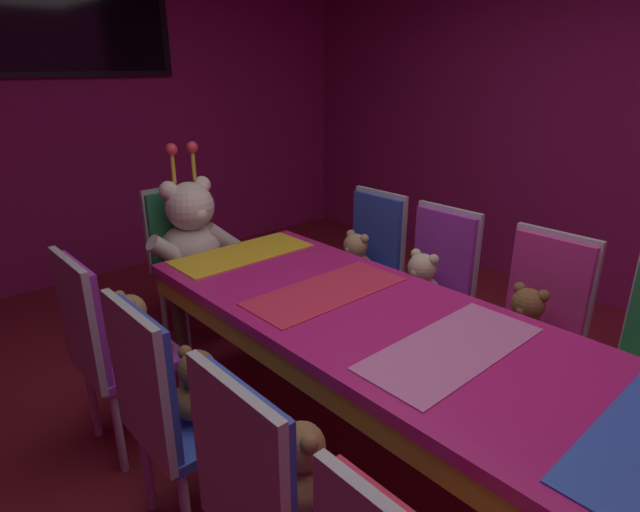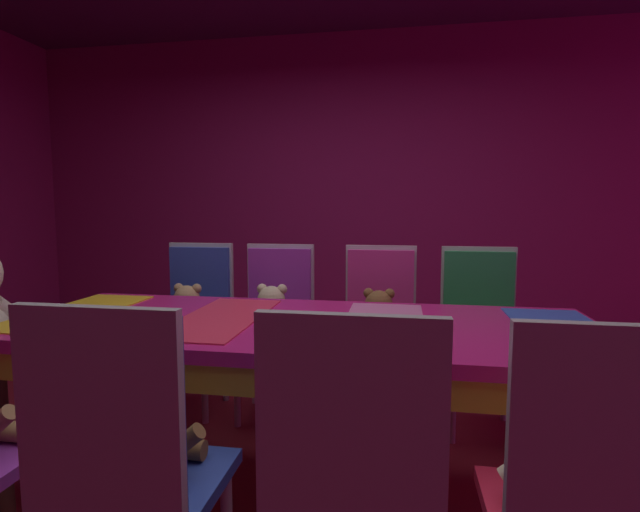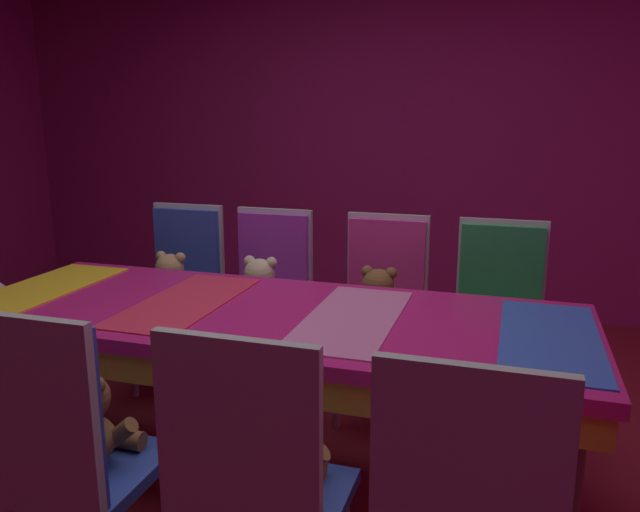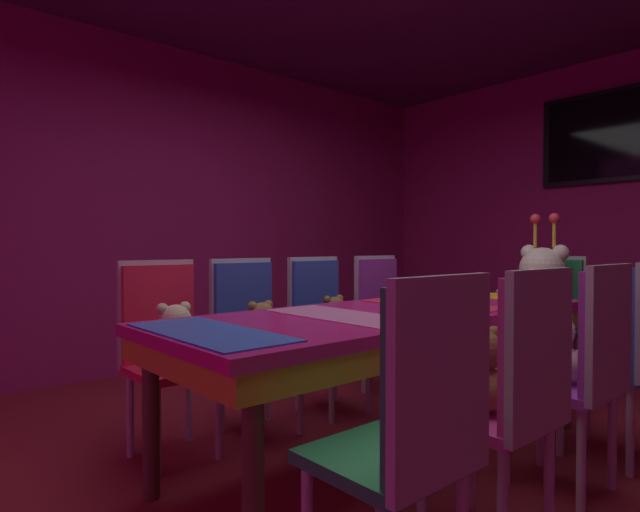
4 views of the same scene
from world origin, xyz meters
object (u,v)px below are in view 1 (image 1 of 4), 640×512
Objects in this scene: chair_right_3 at (370,253)px; wall_tv at (76,18)px; teddy_left_3 at (133,328)px; chair_left_3 at (101,337)px; teddy_right_3 at (355,260)px; teddy_right_1 at (525,322)px; king_teddy_bear at (193,234)px; chair_left_2 at (164,400)px; throne_chair at (182,246)px; teddy_right_2 at (420,284)px; banquet_table at (381,335)px; chair_right_1 at (540,312)px; chair_right_2 at (436,276)px; chair_left_1 at (264,491)px; teddy_left_2 at (200,388)px; teddy_left_1 at (303,469)px.

wall_tv reaches higher than chair_right_3.
teddy_left_3 is 0.33× the size of chair_right_3.
chair_left_3 is 1.53m from teddy_right_3.
chair_right_3 reaches higher than teddy_right_1.
king_teddy_bear is at bearing -90.00° from wall_tv.
chair_left_2 is at bearing -20.24° from teddy_right_1.
throne_chair is at bearing -90.00° from wall_tv.
teddy_right_2 is 1.44m from king_teddy_bear.
banquet_table is 1.22m from chair_left_3.
throne_chair is (0.85, 0.86, 0.00)m from chair_left_3.
banquet_table is at bearing 24.80° from teddy_right_2.
chair_left_3 and chair_right_3 have the same top height.
wall_tv reaches higher than banquet_table.
chair_right_1 is (0.83, -0.29, -0.06)m from banquet_table.
teddy_right_3 is 2.80m from wall_tv.
chair_right_2 is 0.68× the size of wall_tv.
chair_left_1 is 0.59m from teddy_left_2.
teddy_right_1 is at bearing -23.06° from banquet_table.
teddy_left_1 is 0.31× the size of throne_chair.
teddy_left_3 is 1.39m from teddy_right_3.
king_teddy_bear is (0.68, 1.88, 0.14)m from teddy_left_1.
king_teddy_bear is at bearing -0.00° from throne_chair.
teddy_left_2 is at bearing -25.60° from throne_chair.
chair_right_3 is (0.01, 0.51, 0.00)m from chair_right_2.
chair_right_1 and chair_right_3 have the same top height.
teddy_left_2 is 0.62m from chair_left_3.
teddy_left_1 is 1.37m from teddy_right_1.
chair_left_1 reaches higher than teddy_left_2.
chair_right_2 is 1.65m from throne_chair.
teddy_right_1 is 1.12m from chair_right_3.
wall_tv reaches higher than teddy_right_3.
teddy_right_3 is at bearing 21.62° from teddy_left_2.
chair_left_1 is at bearing 0.42° from teddy_right_1.
chair_left_3 reaches higher than teddy_right_2.
chair_left_2 and chair_left_3 have the same top height.
chair_left_1 is 1.19m from teddy_left_3.
banquet_table is 1.66× the size of wall_tv.
teddy_right_2 is (-0.15, 0.00, -0.00)m from chair_right_2.
chair_left_1 is 1.76m from chair_right_2.
chair_left_2 is 0.62m from teddy_left_3.
teddy_left_2 is 1.63m from chair_right_3.
wall_tv reaches higher than teddy_left_1.
chair_right_2 reaches higher than teddy_right_3.
throne_chair is at bearing -64.73° from teddy_right_2.
throne_chair is at bearing -67.90° from chair_right_1.
chair_left_2 is 1.00× the size of chair_right_1.
teddy_right_2 reaches higher than teddy_left_1.
chair_right_2 is (0.82, 0.31, -0.06)m from banquet_table.
teddy_left_2 is at bearing -103.95° from wall_tv.
chair_left_3 reaches higher than teddy_right_3.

